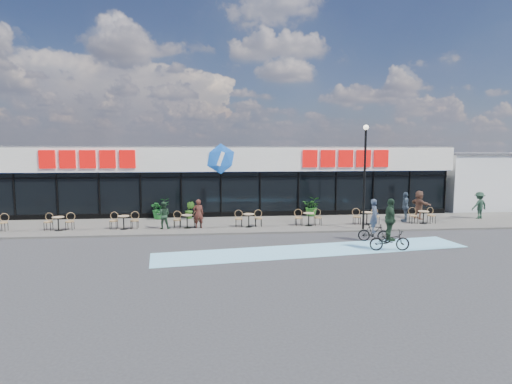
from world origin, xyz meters
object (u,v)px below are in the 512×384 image
Objects in this scene: patron_left at (198,214)px; cyclist_a at (390,230)px; potted_plant_left at (159,208)px; pedestrian_a at (405,207)px; pedestrian_b at (419,205)px; potted_plant_mid at (190,210)px; patron_right at (163,215)px; cyclist_b at (374,226)px; potted_plant_right at (312,206)px; lamp_post at (365,168)px; pedestrian_c at (479,205)px.

cyclist_a is (8.53, -5.34, 0.01)m from patron_left.
pedestrian_a is at bearing -8.83° from potted_plant_left.
pedestrian_a is 1.00× the size of pedestrian_b.
pedestrian_b is at bearing -5.82° from potted_plant_mid.
cyclist_b is (10.37, -3.62, -0.07)m from patron_right.
potted_plant_right is 0.86× the size of patron_right.
cyclist_b is (1.36, -6.90, 0.03)m from potted_plant_right.
potted_plant_left is 1.88m from potted_plant_mid.
cyclist_a is (-3.68, -6.14, -0.08)m from pedestrian_a.
cyclist_b reaches higher than potted_plant_left.
patron_right is at bearing -6.08° from patron_left.
patron_left is 13.56m from pedestrian_b.
patron_left is (2.54, -3.09, 0.14)m from potted_plant_left.
pedestrian_b is at bearing 140.08° from pedestrian_a.
patron_right is at bearing 84.57° from pedestrian_b.
cyclist_a is (1.39, -8.60, 0.16)m from potted_plant_right.
potted_plant_left is at bearing 142.70° from cyclist_a.
lamp_post reaches higher than patron_left.
cyclist_a reaches higher than patron_right.
pedestrian_c reaches higher than patron_right.
lamp_post reaches higher than cyclist_b.
cyclist_b is at bearing 91.06° from cyclist_a.
pedestrian_c is at bearing 37.34° from cyclist_a.
potted_plant_mid is at bearing 137.78° from cyclist_a.
pedestrian_c reaches higher than potted_plant_mid.
lamp_post is at bearing 165.32° from patron_left.
potted_plant_right is 9.59m from patron_right.
cyclist_b reaches higher than patron_right.
patron_left is (0.67, -3.00, 0.25)m from potted_plant_mid.
pedestrian_b reaches higher than pedestrian_c.
potted_plant_mid is 3.08m from patron_left.
lamp_post is 4.87m from cyclist_a.
potted_plant_right is 0.62× the size of cyclist_b.
pedestrian_a reaches higher than potted_plant_mid.
lamp_post is 9.06m from pedestrian_c.
pedestrian_b is (4.57, 2.73, -2.41)m from lamp_post.
lamp_post is at bearing 84.94° from cyclist_a.
potted_plant_mid is at bearing 72.81° from pedestrian_b.
potted_plant_mid is (1.88, -0.09, -0.11)m from potted_plant_left.
patron_right is (-1.21, -3.04, 0.19)m from potted_plant_mid.
patron_left is at bearing -10.07° from pedestrian_c.
potted_plant_right is 8.71m from cyclist_a.
patron_right is 10.99m from cyclist_b.
cyclist_b is at bearing 160.39° from patron_right.
patron_right reaches higher than potted_plant_left.
potted_plant_right is 6.56m from pedestrian_b.
pedestrian_b is (13.47, 1.56, 0.09)m from patron_left.
potted_plant_mid is 0.47× the size of cyclist_a.
pedestrian_c is (8.36, 2.49, -2.46)m from lamp_post.
cyclist_b is at bearing -78.84° from potted_plant_right.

